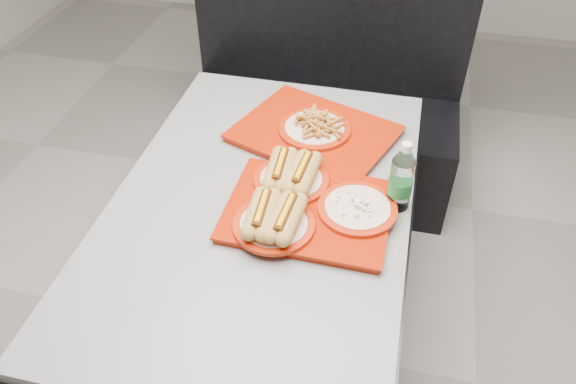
% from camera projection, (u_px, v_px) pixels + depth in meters
% --- Properties ---
extents(ground, '(6.00, 6.00, 0.00)m').
position_uv_depth(ground, '(267.00, 341.00, 2.21)').
color(ground, gray).
rests_on(ground, ground).
extents(diner_table, '(0.92, 1.42, 0.75)m').
position_uv_depth(diner_table, '(263.00, 238.00, 1.82)').
color(diner_table, black).
rests_on(diner_table, ground).
extents(booth_bench, '(1.30, 0.57, 1.35)m').
position_uv_depth(booth_bench, '(322.00, 107.00, 2.74)').
color(booth_bench, black).
rests_on(booth_bench, ground).
extents(tray_near, '(0.50, 0.44, 0.11)m').
position_uv_depth(tray_near, '(302.00, 203.00, 1.65)').
color(tray_near, '#951904').
rests_on(tray_near, diner_table).
extents(tray_far, '(0.62, 0.55, 0.10)m').
position_uv_depth(tray_far, '(314.00, 131.00, 1.94)').
color(tray_far, '#951904').
rests_on(tray_far, diner_table).
extents(water_bottle, '(0.07, 0.07, 0.23)m').
position_uv_depth(water_bottle, '(401.00, 180.00, 1.63)').
color(water_bottle, silver).
rests_on(water_bottle, diner_table).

